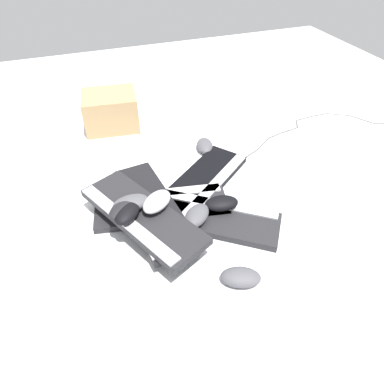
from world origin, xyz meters
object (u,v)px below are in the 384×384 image
keyboard_4 (141,216)px  mouse_7 (131,203)px  mouse_5 (205,146)px  mouse_6 (125,209)px  keyboard_3 (150,208)px  mouse_4 (197,216)px  mouse_0 (241,277)px  mouse_3 (157,202)px  keyboard_0 (162,207)px  mouse_2 (127,211)px  keyboard_1 (211,217)px  mouse_1 (221,203)px  keyboard_2 (202,183)px  cardboard_box (111,111)px

keyboard_4 → mouse_7: 0.05m
mouse_5 → mouse_6: size_ratio=1.00×
keyboard_3 → mouse_6: size_ratio=4.13×
mouse_4 → keyboard_4: bearing=-54.8°
mouse_0 → mouse_6: (0.25, -0.28, 0.09)m
mouse_6 → keyboard_4: bearing=136.8°
keyboard_3 → mouse_3: (-0.01, 0.05, 0.07)m
keyboard_0 → mouse_6: size_ratio=4.19×
mouse_2 → keyboard_4: bearing=134.2°
keyboard_1 → mouse_1: (-0.04, -0.01, 0.04)m
keyboard_2 → mouse_0: size_ratio=4.01×
keyboard_4 → mouse_1: (-0.26, 0.01, -0.02)m
keyboard_0 → mouse_2: bearing=34.0°
keyboard_2 → mouse_7: bearing=24.1°
mouse_1 → cardboard_box: cardboard_box is taller
keyboard_0 → mouse_4: 0.14m
keyboard_0 → mouse_1: bearing=154.1°
keyboard_0 → mouse_2: 0.18m
mouse_4 → mouse_5: mouse_4 is taller
mouse_7 → keyboard_0: bearing=-157.9°
mouse_2 → mouse_3: bearing=133.5°
mouse_1 → mouse_7: size_ratio=1.00×
mouse_7 → mouse_0: bearing=123.9°
keyboard_0 → mouse_1: size_ratio=4.19×
mouse_1 → mouse_6: bearing=6.7°
keyboard_0 → keyboard_4: (0.08, 0.08, 0.06)m
mouse_5 → mouse_3: bearing=-25.0°
keyboard_4 → mouse_1: size_ratio=4.20×
mouse_6 → mouse_3: bearing=145.7°
keyboard_2 → keyboard_3: (0.21, 0.09, 0.03)m
mouse_3 → mouse_4: size_ratio=1.00×
mouse_4 → mouse_6: 0.22m
keyboard_1 → mouse_1: size_ratio=4.03×
mouse_1 → mouse_6: (0.31, -0.02, 0.06)m
keyboard_0 → keyboard_3: 0.06m
keyboard_1 → mouse_6: 0.28m
mouse_4 → cardboard_box: cardboard_box is taller
mouse_6 → keyboard_0: bearing=175.4°
mouse_0 → mouse_4: mouse_4 is taller
keyboard_3 → mouse_4: (-0.13, 0.09, 0.01)m
keyboard_1 → keyboard_2: same height
mouse_0 → mouse_3: bearing=-37.8°
mouse_1 → mouse_7: bearing=2.9°
mouse_0 → cardboard_box: size_ratio=0.48×
keyboard_4 → mouse_1: keyboard_4 is taller
mouse_5 → cardboard_box: cardboard_box is taller
mouse_3 → cardboard_box: cardboard_box is taller
mouse_0 → cardboard_box: bearing=-56.4°
mouse_2 → mouse_4: 0.22m
keyboard_4 → keyboard_1: bearing=174.0°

